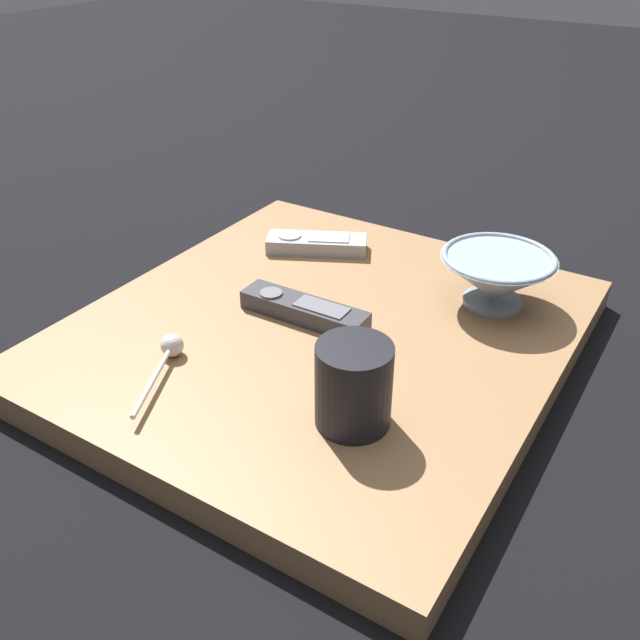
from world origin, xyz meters
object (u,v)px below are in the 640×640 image
(teaspoon, at_px, (169,351))
(tv_remote_far, at_px, (302,311))
(tv_remote_near, at_px, (316,244))
(coffee_mug, at_px, (354,385))
(cereal_bowl, at_px, (496,277))

(teaspoon, bearing_deg, tv_remote_far, -27.05)
(teaspoon, xyz_separation_m, tv_remote_near, (0.35, 0.01, -0.00))
(coffee_mug, height_order, tv_remote_far, coffee_mug)
(teaspoon, bearing_deg, tv_remote_near, 2.03)
(coffee_mug, relative_size, tv_remote_near, 0.59)
(cereal_bowl, relative_size, teaspoon, 1.11)
(cereal_bowl, bearing_deg, tv_remote_near, 87.62)
(cereal_bowl, bearing_deg, tv_remote_far, 131.31)
(cereal_bowl, distance_m, coffee_mug, 0.32)
(tv_remote_near, xyz_separation_m, tv_remote_far, (-0.19, -0.10, 0.00))
(coffee_mug, bearing_deg, cereal_bowl, -7.05)
(tv_remote_near, bearing_deg, teaspoon, -177.97)
(tv_remote_near, bearing_deg, tv_remote_far, -152.80)
(teaspoon, height_order, tv_remote_far, same)
(tv_remote_near, height_order, tv_remote_far, tv_remote_far)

